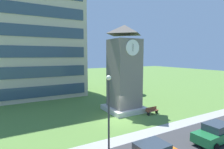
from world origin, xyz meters
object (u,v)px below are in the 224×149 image
(park_bench, at_px, (152,111))
(tree_by_building, at_px, (128,71))
(street_lamp, at_px, (109,107))
(parked_car_green, at_px, (215,133))
(clock_tower, at_px, (124,73))

(park_bench, distance_m, tree_by_building, 13.45)
(street_lamp, distance_m, parked_car_green, 9.71)
(street_lamp, relative_size, tree_by_building, 0.95)
(street_lamp, relative_size, parked_car_green, 1.41)
(clock_tower, distance_m, tree_by_building, 11.31)
(park_bench, relative_size, street_lamp, 0.30)
(parked_car_green, bearing_deg, clock_tower, 98.44)
(park_bench, distance_m, parked_car_green, 8.48)
(tree_by_building, xyz_separation_m, parked_car_green, (-5.14, -20.47, -3.53))
(clock_tower, xyz_separation_m, tree_by_building, (6.85, 8.98, -0.72))
(park_bench, xyz_separation_m, parked_car_green, (-0.55, -8.45, 0.40))
(clock_tower, height_order, street_lamp, clock_tower)
(park_bench, bearing_deg, parked_car_green, -93.71)
(park_bench, xyz_separation_m, street_lamp, (-9.45, -5.86, 3.27))
(park_bench, distance_m, street_lamp, 11.59)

